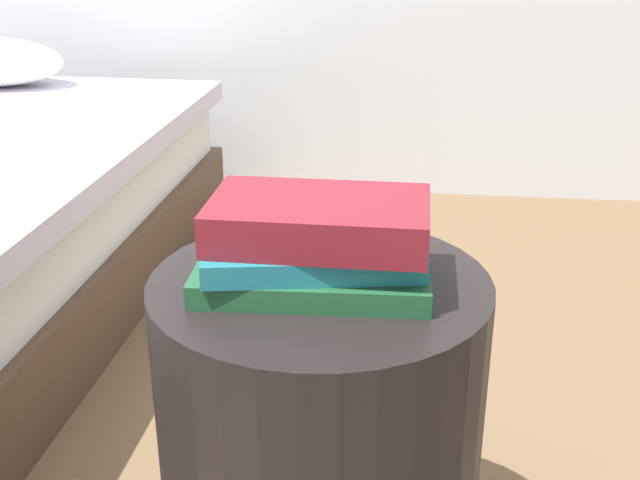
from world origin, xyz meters
TOP-DOWN VIEW (x-y plane):
  - side_table at (0.00, 0.00)m, footprint 0.46×0.46m
  - book_forest at (-0.01, -0.01)m, footprint 0.31×0.20m
  - book_teal at (-0.01, -0.01)m, footprint 0.30×0.21m
  - book_maroon at (-0.00, -0.01)m, footprint 0.28×0.17m

SIDE VIEW (x-z plane):
  - side_table at x=0.00m, z-range 0.00..0.55m
  - book_forest at x=-0.01m, z-range 0.55..0.58m
  - book_teal at x=-0.01m, z-range 0.58..0.61m
  - book_maroon at x=0.00m, z-range 0.61..0.67m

